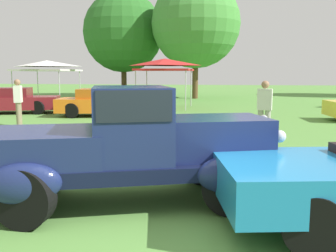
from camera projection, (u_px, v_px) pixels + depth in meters
name	position (u px, v px, depth m)	size (l,w,h in m)	color
ground_plane	(168.00, 220.00, 4.82)	(120.00, 120.00, 0.00)	#568C3D
feature_pickup_truck	(126.00, 145.00, 5.36)	(4.62, 2.86, 1.70)	black
show_car_burgundy	(13.00, 101.00, 17.80)	(4.41, 2.86, 1.22)	maroon
show_car_orange	(101.00, 103.00, 16.55)	(4.06, 2.29, 1.22)	orange
spectator_near_truck	(264.00, 108.00, 10.56)	(0.44, 0.31, 1.69)	#9E998E
spectator_by_row	(18.00, 101.00, 13.34)	(0.37, 0.46, 1.69)	#7F7056
canopy_tent_left_field	(47.00, 65.00, 23.11)	(3.33, 3.33, 2.71)	#B7B7BC
canopy_tent_center_field	(165.00, 64.00, 20.31)	(2.93, 2.93, 2.71)	#B7B7BC
treeline_far_left	(123.00, 32.00, 30.57)	(6.56, 6.56, 8.55)	#47331E
treeline_mid_left	(196.00, 24.00, 27.80)	(6.65, 6.65, 8.94)	brown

